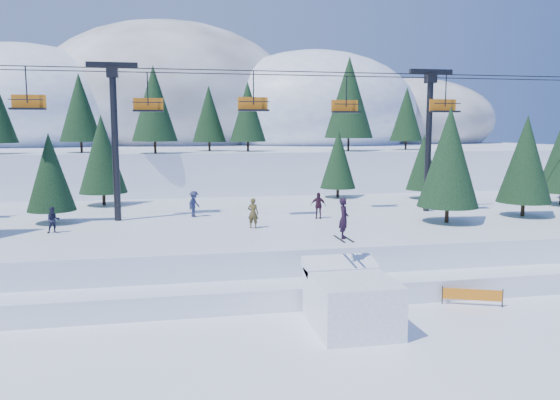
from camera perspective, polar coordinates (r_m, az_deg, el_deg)
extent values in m
plane|color=white|center=(21.61, 4.19, -15.88)|extent=(160.00, 160.00, 0.00)
cube|color=white|center=(38.20, -2.90, -3.56)|extent=(70.00, 22.00, 2.50)
cube|color=white|center=(28.77, -0.03, -8.69)|extent=(70.00, 6.00, 1.10)
cube|color=white|center=(87.46, -7.58, 3.77)|extent=(110.00, 60.00, 6.00)
ellipsoid|color=white|center=(93.96, -25.34, 8.53)|extent=(36.00, 32.40, 19.80)
ellipsoid|color=#605B59|center=(97.24, -11.65, 10.09)|extent=(44.00, 39.60, 26.40)
ellipsoid|color=white|center=(92.16, 3.63, 9.24)|extent=(34.00, 30.60, 19.72)
ellipsoid|color=#605B59|center=(104.52, 13.55, 8.13)|extent=(30.00, 27.00, 15.00)
cylinder|color=black|center=(58.35, -12.91, 5.39)|extent=(0.26, 0.26, 1.26)
cone|color=#1C3F23|center=(58.37, -13.04, 9.81)|extent=(4.68, 4.68, 7.74)
cylinder|color=black|center=(62.35, -3.37, 5.62)|extent=(0.26, 0.26, 1.10)
cone|color=#1C3F23|center=(62.34, -3.40, 9.23)|extent=(4.09, 4.09, 6.77)
cylinder|color=black|center=(63.79, 7.15, 5.79)|extent=(0.26, 0.26, 1.50)
cone|color=#1C3F23|center=(63.87, 7.23, 10.59)|extent=(5.56, 5.56, 9.20)
cylinder|color=black|center=(62.60, -20.03, 5.22)|extent=(0.26, 0.26, 1.18)
cone|color=#1C3F23|center=(62.60, -20.20, 9.07)|extent=(4.38, 4.38, 7.24)
cylinder|color=black|center=(68.97, 12.99, 5.60)|extent=(0.26, 0.26, 1.06)
cone|color=#1C3F23|center=(68.97, 13.09, 8.75)|extent=(3.94, 3.94, 6.52)
cylinder|color=black|center=(63.88, -7.38, 5.59)|extent=(0.26, 0.26, 1.04)
cone|color=#1C3F23|center=(63.87, -7.44, 8.93)|extent=(3.87, 3.87, 6.41)
cube|color=white|center=(24.05, 7.50, -10.59)|extent=(3.34, 4.13, 2.26)
cube|color=white|center=(25.33, 6.27, -6.85)|extent=(3.34, 1.44, 0.80)
imported|color=black|center=(24.75, 6.68, -1.91)|extent=(0.62, 0.78, 1.85)
cube|color=black|center=(24.86, 6.21, -4.06)|extent=(0.11, 1.65, 0.03)
cube|color=black|center=(24.98, 7.09, -4.02)|extent=(0.11, 1.65, 0.03)
cylinder|color=black|center=(37.32, -16.84, 5.53)|extent=(0.44, 0.44, 10.00)
cube|color=black|center=(37.53, -17.15, 13.33)|extent=(3.20, 0.35, 0.35)
cube|color=black|center=(37.48, -17.12, 12.65)|extent=(0.70, 0.70, 0.70)
cylinder|color=black|center=(41.39, 15.24, 5.75)|extent=(0.44, 0.44, 10.00)
cube|color=black|center=(41.58, 15.49, 12.79)|extent=(3.20, 0.35, 0.35)
cube|color=black|center=(41.54, 15.46, 12.17)|extent=(0.70, 0.70, 0.70)
cylinder|color=black|center=(36.84, 0.42, 13.30)|extent=(46.00, 0.06, 0.06)
cylinder|color=black|center=(39.19, -0.30, 12.95)|extent=(46.00, 0.06, 0.06)
cylinder|color=black|center=(37.04, -24.99, 10.88)|extent=(0.08, 0.08, 2.20)
cube|color=black|center=(36.97, -24.86, 8.64)|extent=(2.00, 0.75, 0.12)
cube|color=orange|center=(37.35, -24.76, 9.32)|extent=(2.00, 0.10, 0.85)
cylinder|color=black|center=(36.65, -25.04, 9.51)|extent=(2.00, 0.06, 0.06)
cylinder|color=black|center=(38.45, -13.67, 11.21)|extent=(0.08, 0.08, 2.20)
cube|color=black|center=(38.37, -13.61, 9.05)|extent=(2.00, 0.75, 0.12)
cube|color=orange|center=(38.77, -13.60, 9.69)|extent=(2.00, 0.10, 0.85)
cylinder|color=black|center=(38.05, -13.65, 9.89)|extent=(2.00, 0.06, 0.06)
cylinder|color=black|center=(36.40, -2.79, 11.63)|extent=(0.08, 0.08, 2.20)
cube|color=black|center=(36.32, -2.78, 9.35)|extent=(2.00, 0.75, 0.12)
cube|color=orange|center=(36.72, -2.87, 10.03)|extent=(2.00, 0.10, 0.85)
cylinder|color=black|center=(36.00, -2.70, 10.24)|extent=(2.00, 0.06, 0.06)
cylinder|color=black|center=(40.36, 6.95, 11.17)|extent=(0.08, 0.08, 2.20)
cube|color=black|center=(40.29, 6.92, 9.12)|extent=(2.00, 0.75, 0.12)
cube|color=orange|center=(40.66, 6.76, 9.74)|extent=(2.00, 0.10, 0.85)
cylinder|color=black|center=(39.97, 7.09, 9.92)|extent=(2.00, 0.06, 0.06)
cylinder|color=black|center=(40.66, 16.94, 10.88)|extent=(0.08, 0.08, 2.20)
cube|color=black|center=(40.60, 16.86, 8.84)|extent=(2.00, 0.75, 0.12)
cube|color=orange|center=(40.95, 16.63, 9.46)|extent=(2.00, 0.10, 0.85)
cylinder|color=black|center=(40.31, 17.13, 9.62)|extent=(2.00, 0.06, 0.06)
cylinder|color=black|center=(41.56, 24.03, -0.88)|extent=(0.26, 0.26, 0.98)
cone|color=#1C3F23|center=(41.24, 24.29, 3.93)|extent=(3.63, 3.63, 6.01)
cylinder|color=black|center=(49.12, 14.65, 0.60)|extent=(0.26, 0.26, 0.78)
cone|color=#1C3F23|center=(48.87, 14.76, 3.84)|extent=(2.89, 2.89, 4.79)
cylinder|color=black|center=(45.57, -17.92, 0.11)|extent=(0.26, 0.26, 1.00)
cone|color=#1C3F23|center=(45.27, -18.10, 4.60)|extent=(3.72, 3.72, 6.16)
cylinder|color=black|center=(48.59, 6.04, 0.77)|extent=(0.26, 0.26, 0.84)
cone|color=#1C3F23|center=(48.34, 6.09, 4.31)|extent=(3.13, 3.13, 5.17)
cylinder|color=black|center=(38.13, -22.68, -1.63)|extent=(0.26, 0.26, 0.81)
cone|color=#1C3F23|center=(37.81, -22.90, 2.72)|extent=(3.02, 3.02, 5.00)
cylinder|color=black|center=(37.02, 17.03, -1.46)|extent=(0.26, 0.26, 1.05)
cone|color=#1C3F23|center=(36.65, 17.26, 4.32)|extent=(3.88, 3.88, 6.42)
imported|color=#272B4C|center=(38.05, -8.97, -0.41)|extent=(1.21, 1.34, 1.80)
imported|color=#1F3C21|center=(47.87, 17.99, 0.87)|extent=(0.93, 1.00, 1.72)
imported|color=#361728|center=(37.03, 4.01, -0.57)|extent=(1.13, 0.76, 1.77)
imported|color=#1F2137|center=(34.42, -22.62, -1.95)|extent=(0.86, 0.74, 1.54)
imported|color=#4B3F1F|center=(33.33, -2.83, -1.39)|extent=(0.80, 0.69, 1.86)
cylinder|color=black|center=(28.29, 16.60, -9.50)|extent=(0.06, 0.06, 0.90)
cylinder|color=black|center=(28.75, 22.23, -9.48)|extent=(0.06, 0.06, 0.90)
cube|color=orange|center=(28.46, 19.45, -9.31)|extent=(2.62, 1.05, 0.55)
cylinder|color=black|center=(30.49, 15.83, -8.24)|extent=(0.06, 0.06, 0.90)
cylinder|color=black|center=(31.13, 20.95, -8.13)|extent=(0.06, 0.06, 0.90)
cube|color=orange|center=(30.75, 18.43, -8.01)|extent=(2.70, 0.82, 0.55)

